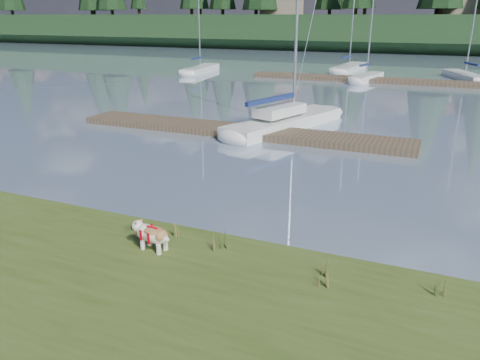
% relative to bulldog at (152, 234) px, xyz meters
% --- Properties ---
extents(ground, '(200.00, 200.00, 0.00)m').
position_rel_bulldog_xyz_m(ground, '(0.96, 32.83, -0.72)').
color(ground, '#7E93AC').
rests_on(ground, ground).
extents(bank, '(60.00, 9.00, 0.35)m').
position_rel_bulldog_xyz_m(bank, '(0.96, -3.17, -0.55)').
color(bank, '#40511D').
rests_on(bank, ground).
extents(ridge, '(200.00, 20.00, 5.00)m').
position_rel_bulldog_xyz_m(ridge, '(0.96, 75.83, 1.78)').
color(ridge, black).
rests_on(ridge, ground).
extents(bulldog, '(1.01, 0.49, 0.60)m').
position_rel_bulldog_xyz_m(bulldog, '(0.00, 0.00, 0.00)').
color(bulldog, silver).
rests_on(bulldog, bank).
extents(sailboat_main, '(4.38, 8.73, 12.45)m').
position_rel_bulldog_xyz_m(sailboat_main, '(-1.18, 14.35, -0.30)').
color(sailboat_main, silver).
rests_on(sailboat_main, ground).
extents(dock_near, '(16.00, 2.00, 0.30)m').
position_rel_bulldog_xyz_m(dock_near, '(-3.04, 11.83, -0.57)').
color(dock_near, '#4C3D2C').
rests_on(dock_near, ground).
extents(dock_far, '(26.00, 2.20, 0.30)m').
position_rel_bulldog_xyz_m(dock_far, '(2.96, 32.83, -0.57)').
color(dock_far, '#4C3D2C').
rests_on(dock_far, ground).
extents(sailboat_bg_0, '(2.43, 7.87, 11.26)m').
position_rel_bulldog_xyz_m(sailboat_bg_0, '(-16.19, 33.76, -0.40)').
color(sailboat_bg_0, silver).
rests_on(sailboat_bg_0, ground).
extents(sailboat_bg_1, '(2.36, 8.66, 12.69)m').
position_rel_bulldog_xyz_m(sailboat_bg_1, '(-3.11, 40.79, -0.40)').
color(sailboat_bg_1, silver).
rests_on(sailboat_bg_1, ground).
extents(sailboat_bg_2, '(2.30, 5.97, 9.05)m').
position_rel_bulldog_xyz_m(sailboat_bg_2, '(-0.28, 33.37, -0.39)').
color(sailboat_bg_2, silver).
rests_on(sailboat_bg_2, ground).
extents(sailboat_bg_3, '(4.01, 7.29, 10.77)m').
position_rel_bulldog_xyz_m(sailboat_bg_3, '(6.99, 37.78, -0.40)').
color(sailboat_bg_3, silver).
rests_on(sailboat_bg_3, ground).
extents(weed_0, '(0.17, 0.14, 0.56)m').
position_rel_bulldog_xyz_m(weed_0, '(1.29, 0.53, -0.14)').
color(weed_0, '#475B23').
rests_on(weed_0, bank).
extents(weed_1, '(0.17, 0.14, 0.55)m').
position_rel_bulldog_xyz_m(weed_1, '(1.47, 0.71, -0.14)').
color(weed_1, '#475B23').
rests_on(weed_1, bank).
extents(weed_2, '(0.17, 0.14, 0.55)m').
position_rel_bulldog_xyz_m(weed_2, '(3.81, 0.01, -0.14)').
color(weed_2, '#475B23').
rests_on(weed_2, bank).
extents(weed_3, '(0.17, 0.14, 0.51)m').
position_rel_bulldog_xyz_m(weed_3, '(0.12, 0.76, -0.16)').
color(weed_3, '#475B23').
rests_on(weed_3, bank).
extents(weed_4, '(0.17, 0.14, 0.47)m').
position_rel_bulldog_xyz_m(weed_4, '(3.78, 0.35, -0.17)').
color(weed_4, '#475B23').
rests_on(weed_4, bank).
extents(weed_5, '(0.17, 0.14, 0.59)m').
position_rel_bulldog_xyz_m(weed_5, '(5.87, 0.54, -0.13)').
color(weed_5, '#475B23').
rests_on(weed_5, bank).
extents(mud_lip, '(60.00, 0.50, 0.14)m').
position_rel_bulldog_xyz_m(mud_lip, '(0.96, 1.23, -0.65)').
color(mud_lip, '#33281C').
rests_on(mud_lip, ground).
extents(house_0, '(6.30, 5.30, 4.65)m').
position_rel_bulldog_xyz_m(house_0, '(-21.04, 72.83, 6.59)').
color(house_0, gray).
rests_on(house_0, ridge).
extents(house_1, '(6.30, 5.30, 4.65)m').
position_rel_bulldog_xyz_m(house_1, '(6.96, 73.83, 6.59)').
color(house_1, gray).
rests_on(house_1, ridge).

